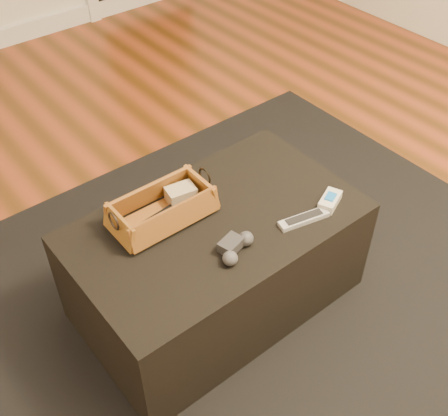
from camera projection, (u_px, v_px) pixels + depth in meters
floor at (249, 320)px, 2.14m from camera, size 5.00×5.50×0.01m
area_rug at (225, 307)px, 2.17m from camera, size 2.60×2.00×0.01m
ottoman at (216, 262)px, 2.05m from camera, size 1.00×0.60×0.42m
tv_remote at (161, 218)px, 1.88m from camera, size 0.19×0.06×0.02m
cloth_bundle at (181, 194)px, 1.95m from camera, size 0.11×0.08×0.05m
wicker_basket at (162, 209)px, 1.89m from camera, size 0.37×0.19×0.13m
game_controller at (235, 247)px, 1.78m from camera, size 0.16×0.11×0.05m
silver_remote at (304, 219)px, 1.90m from camera, size 0.19×0.08×0.02m
cream_gadget at (330, 201)px, 1.96m from camera, size 0.12×0.09×0.04m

